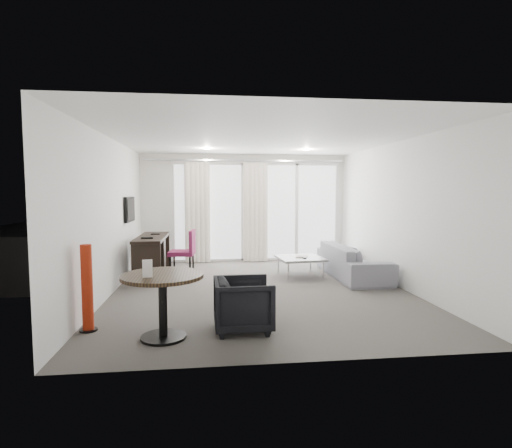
{
  "coord_description": "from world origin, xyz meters",
  "views": [
    {
      "loc": [
        -0.87,
        -6.79,
        1.71
      ],
      "look_at": [
        0.0,
        0.6,
        1.1
      ],
      "focal_mm": 28.0,
      "sensor_mm": 36.0,
      "label": 1
    }
  ],
  "objects": [
    {
      "name": "rattan_table",
      "position": [
        1.05,
        4.31,
        0.27
      ],
      "size": [
        0.57,
        0.57,
        0.54
      ],
      "primitive_type": null,
      "rotation": [
        0.0,
        0.0,
        0.05
      ],
      "color": "brown",
      "rests_on": "terrace_slab"
    },
    {
      "name": "ceiling",
      "position": [
        0.0,
        0.0,
        2.6
      ],
      "size": [
        5.0,
        6.0,
        0.0
      ],
      "primitive_type": "cube",
      "color": "white",
      "rests_on": "ground"
    },
    {
      "name": "red_lamp",
      "position": [
        -2.36,
        -1.8,
        0.53
      ],
      "size": [
        0.24,
        0.24,
        1.07
      ],
      "primitive_type": "cylinder",
      "rotation": [
        0.0,
        0.0,
        0.14
      ],
      "color": "#A6250E",
      "rests_on": "floor"
    },
    {
      "name": "terrace_slab",
      "position": [
        0.3,
        4.5,
        -0.06
      ],
      "size": [
        5.6,
        3.0,
        0.12
      ],
      "primitive_type": "cube",
      "color": "#4D4D50",
      "rests_on": "ground"
    },
    {
      "name": "floor",
      "position": [
        0.0,
        0.0,
        0.0
      ],
      "size": [
        5.0,
        6.0,
        0.0
      ],
      "primitive_type": "cube",
      "color": "#4E4A45",
      "rests_on": "ground"
    },
    {
      "name": "rattan_chair_a",
      "position": [
        1.26,
        4.52,
        0.43
      ],
      "size": [
        0.59,
        0.59,
        0.86
      ],
      "primitive_type": null,
      "rotation": [
        0.0,
        0.0,
        -0.01
      ],
      "color": "brown",
      "rests_on": "terrace_slab"
    },
    {
      "name": "curtain_right",
      "position": [
        0.25,
        2.82,
        1.2
      ],
      "size": [
        0.6,
        0.2,
        2.38
      ],
      "primitive_type": null,
      "color": "white",
      "rests_on": "ground"
    },
    {
      "name": "remote",
      "position": [
        0.98,
        0.86,
        0.36
      ],
      "size": [
        0.07,
        0.15,
        0.02
      ],
      "primitive_type": null,
      "rotation": [
        0.0,
        0.0,
        0.19
      ],
      "color": "black",
      "rests_on": "coffee_table"
    },
    {
      "name": "menu_card",
      "position": [
        -1.56,
        -2.32,
        0.72
      ],
      "size": [
        0.11,
        0.03,
        0.2
      ],
      "primitive_type": null,
      "rotation": [
        0.0,
        0.0,
        0.16
      ],
      "color": "white",
      "rests_on": "round_table"
    },
    {
      "name": "coffee_table",
      "position": [
        0.94,
        0.99,
        0.19
      ],
      "size": [
        0.95,
        0.95,
        0.39
      ],
      "primitive_type": null,
      "rotation": [
        0.0,
        0.0,
        0.1
      ],
      "color": "gray",
      "rests_on": "floor"
    },
    {
      "name": "tub_armchair",
      "position": [
        -0.46,
        -1.99,
        0.32
      ],
      "size": [
        0.73,
        0.71,
        0.65
      ],
      "primitive_type": "imported",
      "rotation": [
        0.0,
        0.0,
        1.59
      ],
      "color": "black",
      "rests_on": "floor"
    },
    {
      "name": "balustrade",
      "position": [
        0.3,
        5.95,
        0.5
      ],
      "size": [
        5.5,
        0.06,
        1.05
      ],
      "primitive_type": null,
      "color": "#B2B2B7",
      "rests_on": "terrace_slab"
    },
    {
      "name": "desk_chair",
      "position": [
        -1.42,
        1.23,
        0.47
      ],
      "size": [
        0.57,
        0.54,
        0.94
      ],
      "primitive_type": null,
      "rotation": [
        0.0,
        0.0,
        -0.11
      ],
      "color": "maroon",
      "rests_on": "floor"
    },
    {
      "name": "downlight_a",
      "position": [
        -0.9,
        1.6,
        2.59
      ],
      "size": [
        0.12,
        0.12,
        0.02
      ],
      "primitive_type": "cylinder",
      "color": "#FFE0B2",
      "rests_on": "ceiling"
    },
    {
      "name": "wall_front",
      "position": [
        0.0,
        -3.0,
        1.3
      ],
      "size": [
        5.0,
        0.0,
        2.6
      ],
      "primitive_type": "cube",
      "color": "silver",
      "rests_on": "ground"
    },
    {
      "name": "round_table",
      "position": [
        -1.41,
        -2.16,
        0.38
      ],
      "size": [
        1.1,
        1.1,
        0.76
      ],
      "primitive_type": null,
      "rotation": [
        0.0,
        0.0,
        -0.18
      ],
      "color": "black",
      "rests_on": "floor"
    },
    {
      "name": "downlight_b",
      "position": [
        1.2,
        1.6,
        2.59
      ],
      "size": [
        0.12,
        0.12,
        0.02
      ],
      "primitive_type": "cylinder",
      "color": "#FFE0B2",
      "rests_on": "ceiling"
    },
    {
      "name": "window_frame",
      "position": [
        0.3,
        2.97,
        1.2
      ],
      "size": [
        4.1,
        0.06,
        2.44
      ],
      "primitive_type": null,
      "color": "white",
      "rests_on": "ground"
    },
    {
      "name": "magazine",
      "position": [
        0.98,
        1.01,
        0.36
      ],
      "size": [
        0.3,
        0.33,
        0.02
      ],
      "primitive_type": null,
      "rotation": [
        0.0,
        0.0,
        -0.33
      ],
      "color": "gray",
      "rests_on": "coffee_table"
    },
    {
      "name": "tv",
      "position": [
        -2.46,
        1.45,
        1.35
      ],
      "size": [
        0.05,
        0.8,
        0.5
      ],
      "primitive_type": null,
      "color": "black",
      "rests_on": "wall_left"
    },
    {
      "name": "sofa",
      "position": [
        1.98,
        0.84,
        0.32
      ],
      "size": [
        0.86,
        2.21,
        0.65
      ],
      "primitive_type": "imported",
      "rotation": [
        0.0,
        0.0,
        1.57
      ],
      "color": "gray",
      "rests_on": "floor"
    },
    {
      "name": "rattan_chair_b",
      "position": [
        2.4,
        4.59,
        0.41
      ],
      "size": [
        0.64,
        0.64,
        0.82
      ],
      "primitive_type": null,
      "rotation": [
        0.0,
        0.0,
        -0.16
      ],
      "color": "brown",
      "rests_on": "terrace_slab"
    },
    {
      "name": "window_panel",
      "position": [
        0.3,
        2.98,
        1.2
      ],
      "size": [
        4.0,
        0.02,
        2.38
      ],
      "primitive_type": null,
      "color": "white",
      "rests_on": "ground"
    },
    {
      "name": "wall_left",
      "position": [
        -2.5,
        0.0,
        1.3
      ],
      "size": [
        0.0,
        6.0,
        2.6
      ],
      "primitive_type": "cube",
      "color": "silver",
      "rests_on": "ground"
    },
    {
      "name": "desk",
      "position": [
        -2.02,
        1.34,
        0.41
      ],
      "size": [
        0.54,
        1.73,
        0.81
      ],
      "primitive_type": null,
      "color": "black",
      "rests_on": "floor"
    },
    {
      "name": "curtain_track",
      "position": [
        0.0,
        2.82,
        2.45
      ],
      "size": [
        4.8,
        0.04,
        0.04
      ],
      "primitive_type": null,
      "color": "#B2B2B7",
      "rests_on": "ceiling"
    },
    {
      "name": "wall_right",
      "position": [
        2.5,
        0.0,
        1.3
      ],
      "size": [
        0.0,
        6.0,
        2.6
      ],
      "primitive_type": "cube",
      "color": "silver",
      "rests_on": "ground"
    },
    {
      "name": "curtain_left",
      "position": [
        -1.15,
        2.82,
        1.2
      ],
      "size": [
        0.6,
        0.2,
        2.38
      ],
      "primitive_type": null,
      "color": "white",
      "rests_on": "ground"
    }
  ]
}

